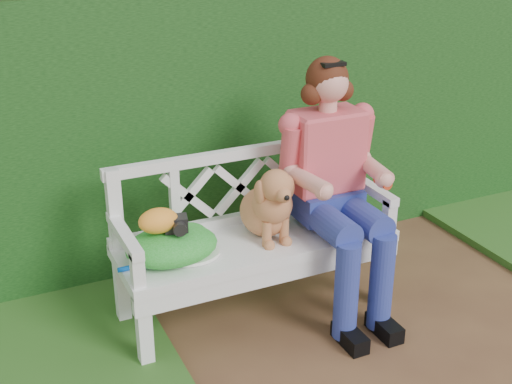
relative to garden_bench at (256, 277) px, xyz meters
name	(u,v)px	position (x,y,z in m)	size (l,w,h in m)	color
brick_wall	(272,75)	(0.56, 0.95, 0.86)	(10.00, 0.30, 2.20)	maroon
ivy_hedge	(287,121)	(0.56, 0.73, 0.61)	(10.00, 0.18, 1.70)	#275F20
garden_bench	(256,277)	(0.00, 0.00, 0.00)	(1.58, 0.60, 0.48)	white
seated_woman	(329,189)	(0.43, -0.02, 0.46)	(0.59, 0.79, 1.40)	#C94163
dog	(267,200)	(0.06, 0.00, 0.45)	(0.28, 0.38, 0.43)	#A87E3F
tennis_racket	(187,255)	(-0.41, -0.05, 0.25)	(0.56, 0.23, 0.03)	silver
green_bag	(172,245)	(-0.48, -0.03, 0.32)	(0.47, 0.36, 0.16)	#2A951E
camera_item	(176,224)	(-0.46, -0.04, 0.44)	(0.11, 0.09, 0.08)	black
baseball_glove	(158,221)	(-0.54, -0.02, 0.46)	(0.20, 0.15, 0.13)	orange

